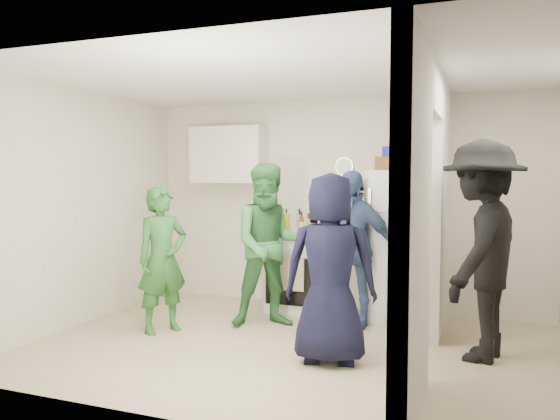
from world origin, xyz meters
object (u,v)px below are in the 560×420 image
(wicker_basket, at_px, (393,164))
(yellow_cup_stack_top, at_px, (421,158))
(fridge, at_px, (400,245))
(person_denim, at_px, (351,248))
(stove, at_px, (302,272))
(person_green_left, at_px, (162,260))
(blue_bowl, at_px, (393,152))
(person_nook, at_px, (481,250))
(person_green_center, at_px, (270,245))
(person_navy, at_px, (330,268))

(wicker_basket, xyz_separation_m, yellow_cup_stack_top, (0.32, -0.15, 0.05))
(fridge, relative_size, person_denim, 1.00)
(stove, relative_size, person_green_left, 0.61)
(stove, height_order, blue_bowl, blue_bowl)
(blue_bowl, relative_size, person_nook, 0.13)
(yellow_cup_stack_top, height_order, person_nook, person_nook)
(stove, relative_size, person_green_center, 0.53)
(fridge, relative_size, blue_bowl, 6.88)
(wicker_basket, height_order, person_green_center, wicker_basket)
(person_green_left, xyz_separation_m, person_green_center, (0.95, 0.59, 0.12))
(blue_bowl, distance_m, yellow_cup_stack_top, 0.36)
(fridge, distance_m, person_green_left, 2.56)
(fridge, bearing_deg, blue_bowl, 153.43)
(blue_bowl, relative_size, yellow_cup_stack_top, 0.96)
(fridge, relative_size, person_nook, 0.87)
(wicker_basket, relative_size, blue_bowl, 1.46)
(person_green_left, bearing_deg, person_nook, -53.25)
(yellow_cup_stack_top, xyz_separation_m, person_nook, (0.63, -0.94, -0.82))
(person_nook, bearing_deg, wicker_basket, -124.21)
(fridge, relative_size, person_green_left, 1.11)
(wicker_basket, bearing_deg, yellow_cup_stack_top, -25.11)
(person_navy, xyz_separation_m, person_nook, (1.20, 0.56, 0.14))
(stove, height_order, wicker_basket, wicker_basket)
(person_green_center, relative_size, person_nook, 0.91)
(stove, height_order, yellow_cup_stack_top, yellow_cup_stack_top)
(stove, relative_size, fridge, 0.55)
(blue_bowl, height_order, person_denim, blue_bowl)
(fridge, xyz_separation_m, wicker_basket, (-0.10, 0.05, 0.90))
(wicker_basket, bearing_deg, stove, -178.90)
(blue_bowl, xyz_separation_m, person_denim, (-0.35, -0.46, -1.03))
(person_denim, bearing_deg, person_green_left, -147.61)
(stove, xyz_separation_m, person_denim, (0.69, -0.44, 0.37))
(wicker_basket, height_order, person_denim, wicker_basket)
(fridge, distance_m, wicker_basket, 0.91)
(blue_bowl, relative_size, person_green_center, 0.14)
(person_green_left, bearing_deg, wicker_basket, -25.29)
(person_green_left, distance_m, person_denim, 1.96)
(yellow_cup_stack_top, relative_size, person_green_left, 0.17)
(person_green_left, bearing_deg, stove, -6.31)
(yellow_cup_stack_top, bearing_deg, person_denim, -155.01)
(fridge, bearing_deg, stove, 178.50)
(person_green_left, xyz_separation_m, person_navy, (1.84, -0.28, 0.07))
(wicker_basket, height_order, person_nook, person_nook)
(stove, relative_size, person_nook, 0.48)
(person_nook, bearing_deg, person_green_center, -83.58)
(fridge, distance_m, yellow_cup_stack_top, 0.98)
(wicker_basket, relative_size, person_navy, 0.22)
(wicker_basket, xyz_separation_m, person_nook, (0.95, -1.09, -0.77))
(fridge, height_order, person_nook, person_nook)
(wicker_basket, relative_size, person_green_center, 0.20)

